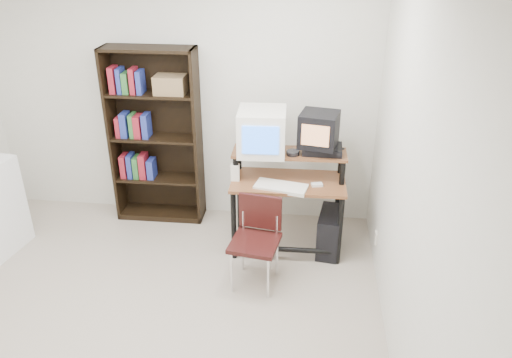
# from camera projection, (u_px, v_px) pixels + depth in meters

# --- Properties ---
(floor) EXTENTS (4.00, 4.00, 0.01)m
(floor) POSITION_uv_depth(u_px,v_px,m) (127.00, 336.00, 3.87)
(floor) COLOR #B8AB99
(floor) RESTS_ON ground
(back_wall) EXTENTS (4.00, 0.01, 2.60)m
(back_wall) POSITION_uv_depth(u_px,v_px,m) (180.00, 97.00, 5.08)
(back_wall) COLOR silver
(back_wall) RESTS_ON floor
(right_wall) EXTENTS (0.01, 4.00, 2.60)m
(right_wall) POSITION_uv_depth(u_px,v_px,m) (414.00, 203.00, 3.09)
(right_wall) COLOR silver
(right_wall) RESTS_ON floor
(computer_desk) EXTENTS (1.07, 0.55, 0.98)m
(computer_desk) POSITION_uv_depth(u_px,v_px,m) (288.00, 186.00, 4.68)
(computer_desk) COLOR brown
(computer_desk) RESTS_ON floor
(crt_monitor) EXTENTS (0.45, 0.46, 0.41)m
(crt_monitor) POSITION_uv_depth(u_px,v_px,m) (262.00, 132.00, 4.56)
(crt_monitor) COLOR white
(crt_monitor) RESTS_ON computer_desk
(vcr) EXTENTS (0.37, 0.27, 0.08)m
(vcr) POSITION_uv_depth(u_px,v_px,m) (322.00, 150.00, 4.60)
(vcr) COLOR black
(vcr) RESTS_ON computer_desk
(crt_tv) EXTENTS (0.39, 0.38, 0.31)m
(crt_tv) POSITION_uv_depth(u_px,v_px,m) (319.00, 129.00, 4.52)
(crt_tv) COLOR black
(crt_tv) RESTS_ON vcr
(cd_spindle) EXTENTS (0.12, 0.12, 0.05)m
(cd_spindle) POSITION_uv_depth(u_px,v_px,m) (293.00, 153.00, 4.56)
(cd_spindle) COLOR #26262B
(cd_spindle) RESTS_ON computer_desk
(keyboard) EXTENTS (0.50, 0.30, 0.03)m
(keyboard) POSITION_uv_depth(u_px,v_px,m) (281.00, 187.00, 4.52)
(keyboard) COLOR white
(keyboard) RESTS_ON computer_desk
(mousepad) EXTENTS (0.24, 0.21, 0.01)m
(mousepad) POSITION_uv_depth(u_px,v_px,m) (319.00, 187.00, 4.56)
(mousepad) COLOR black
(mousepad) RESTS_ON computer_desk
(mouse) EXTENTS (0.11, 0.08, 0.03)m
(mouse) POSITION_uv_depth(u_px,v_px,m) (317.00, 185.00, 4.54)
(mouse) COLOR white
(mouse) RESTS_ON mousepad
(desk_speaker) EXTENTS (0.09, 0.08, 0.17)m
(desk_speaker) POSITION_uv_depth(u_px,v_px,m) (235.00, 173.00, 4.63)
(desk_speaker) COLOR white
(desk_speaker) RESTS_ON computer_desk
(pc_tower) EXTENTS (0.26, 0.47, 0.42)m
(pc_tower) POSITION_uv_depth(u_px,v_px,m) (329.00, 232.00, 4.82)
(pc_tower) COLOR black
(pc_tower) RESTS_ON floor
(school_chair) EXTENTS (0.46, 0.46, 0.80)m
(school_chair) POSITION_uv_depth(u_px,v_px,m) (257.00, 233.00, 4.29)
(school_chair) COLOR black
(school_chair) RESTS_ON floor
(bookshelf) EXTENTS (0.92, 0.31, 1.84)m
(bookshelf) POSITION_uv_depth(u_px,v_px,m) (156.00, 135.00, 5.13)
(bookshelf) COLOR black
(bookshelf) RESTS_ON floor
(wall_outlet) EXTENTS (0.02, 0.08, 0.12)m
(wall_outlet) POSITION_uv_depth(u_px,v_px,m) (376.00, 238.00, 4.56)
(wall_outlet) COLOR beige
(wall_outlet) RESTS_ON right_wall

